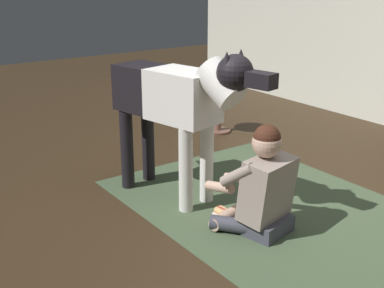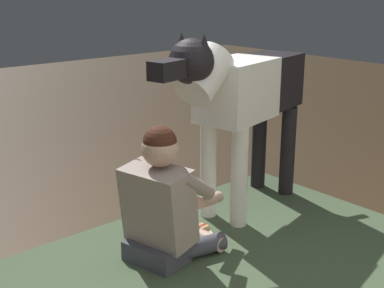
{
  "view_description": "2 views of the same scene",
  "coord_description": "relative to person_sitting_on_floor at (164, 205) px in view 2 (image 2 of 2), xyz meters",
  "views": [
    {
      "loc": [
        2.53,
        -2.66,
        1.82
      ],
      "look_at": [
        -0.49,
        -0.5,
        0.56
      ],
      "focal_mm": 48.11,
      "sensor_mm": 36.0,
      "label": 1
    },
    {
      "loc": [
        1.79,
        1.95,
        1.57
      ],
      "look_at": [
        -0.33,
        -0.5,
        0.58
      ],
      "focal_mm": 49.35,
      "sensor_mm": 36.0,
      "label": 2
    }
  ],
  "objects": [
    {
      "name": "area_rug",
      "position": [
        -0.22,
        0.34,
        -0.33
      ],
      "size": [
        2.6,
        1.87,
        0.01
      ],
      "primitive_type": "cube",
      "color": "#405238",
      "rests_on": "ground"
    },
    {
      "name": "hot_dog_on_plate",
      "position": [
        -0.32,
        -0.07,
        -0.31
      ],
      "size": [
        0.2,
        0.2,
        0.06
      ],
      "color": "silver",
      "rests_on": "ground"
    },
    {
      "name": "person_sitting_on_floor",
      "position": [
        0.0,
        0.0,
        0.0
      ],
      "size": [
        0.67,
        0.57,
        0.81
      ],
      "color": "#3F404C",
      "rests_on": "ground"
    },
    {
      "name": "ground_plane",
      "position": [
        -0.06,
        0.29,
        -0.33
      ],
      "size": [
        16.01,
        16.01,
        0.0
      ],
      "primitive_type": "plane",
      "color": "#332516"
    },
    {
      "name": "large_dog",
      "position": [
        -0.81,
        -0.18,
        0.51
      ],
      "size": [
        1.66,
        0.55,
        1.29
      ],
      "color": "silver",
      "rests_on": "ground"
    }
  ]
}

